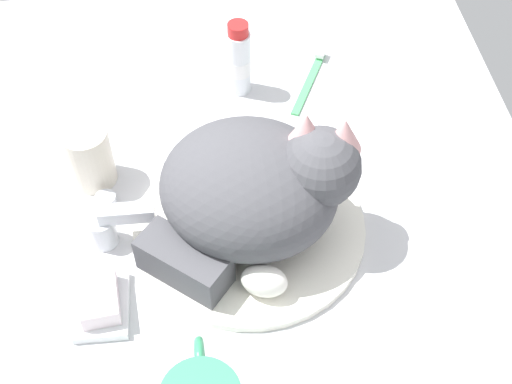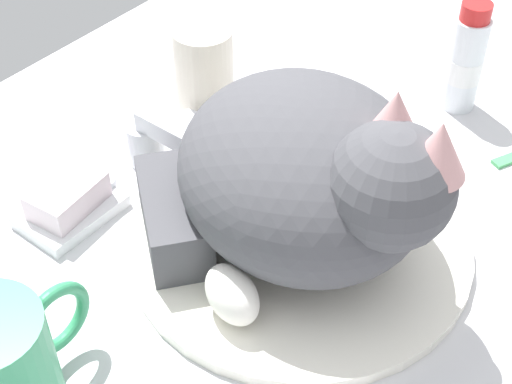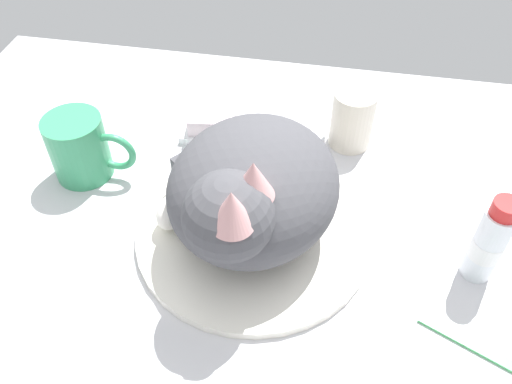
{
  "view_description": "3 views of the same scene",
  "coord_description": "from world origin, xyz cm",
  "px_view_note": "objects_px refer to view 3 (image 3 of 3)",
  "views": [
    {
      "loc": [
        -53.74,
        4.4,
        72.45
      ],
      "look_at": [
        2.28,
        -1.09,
        4.89
      ],
      "focal_mm": 48.27,
      "sensor_mm": 36.0,
      "label": 1
    },
    {
      "loc": [
        -39.64,
        -26.67,
        50.31
      ],
      "look_at": [
        -2.39,
        2.99,
        6.46
      ],
      "focal_mm": 54.69,
      "sensor_mm": 36.0,
      "label": 2
    },
    {
      "loc": [
        8.13,
        -42.85,
        52.84
      ],
      "look_at": [
        -0.31,
        3.22,
        4.53
      ],
      "focal_mm": 36.94,
      "sensor_mm": 36.0,
      "label": 3
    }
  ],
  "objects_px": {
    "faucet": "(276,132)",
    "coffee_mug": "(81,148)",
    "cat": "(248,191)",
    "rinse_cup": "(352,119)",
    "soap_bar": "(212,122)",
    "toothpaste_bottle": "(489,242)",
    "toothbrush": "(497,357)"
  },
  "relations": [
    {
      "from": "faucet",
      "to": "coffee_mug",
      "type": "height_order",
      "value": "coffee_mug"
    },
    {
      "from": "cat",
      "to": "rinse_cup",
      "type": "height_order",
      "value": "cat"
    },
    {
      "from": "faucet",
      "to": "soap_bar",
      "type": "bearing_deg",
      "value": 175.78
    },
    {
      "from": "faucet",
      "to": "toothpaste_bottle",
      "type": "bearing_deg",
      "value": -34.36
    },
    {
      "from": "rinse_cup",
      "to": "toothpaste_bottle",
      "type": "height_order",
      "value": "toothpaste_bottle"
    },
    {
      "from": "coffee_mug",
      "to": "cat",
      "type": "bearing_deg",
      "value": -17.68
    },
    {
      "from": "cat",
      "to": "rinse_cup",
      "type": "bearing_deg",
      "value": 62.04
    },
    {
      "from": "toothpaste_bottle",
      "to": "soap_bar",
      "type": "bearing_deg",
      "value": 152.49
    },
    {
      "from": "faucet",
      "to": "soap_bar",
      "type": "relative_size",
      "value": 2.16
    },
    {
      "from": "rinse_cup",
      "to": "toothbrush",
      "type": "bearing_deg",
      "value": -61.94
    },
    {
      "from": "soap_bar",
      "to": "toothpaste_bottle",
      "type": "bearing_deg",
      "value": -27.51
    },
    {
      "from": "coffee_mug",
      "to": "toothpaste_bottle",
      "type": "xyz_separation_m",
      "value": [
        0.53,
        -0.08,
        0.01
      ]
    },
    {
      "from": "coffee_mug",
      "to": "toothpaste_bottle",
      "type": "distance_m",
      "value": 0.54
    },
    {
      "from": "soap_bar",
      "to": "toothbrush",
      "type": "relative_size",
      "value": 0.47
    },
    {
      "from": "cat",
      "to": "toothbrush",
      "type": "distance_m",
      "value": 0.32
    },
    {
      "from": "faucet",
      "to": "coffee_mug",
      "type": "relative_size",
      "value": 1.19
    },
    {
      "from": "soap_bar",
      "to": "toothbrush",
      "type": "xyz_separation_m",
      "value": [
        0.39,
        -0.31,
        -0.02
      ]
    },
    {
      "from": "cat",
      "to": "coffee_mug",
      "type": "relative_size",
      "value": 2.33
    },
    {
      "from": "rinse_cup",
      "to": "soap_bar",
      "type": "height_order",
      "value": "rinse_cup"
    },
    {
      "from": "coffee_mug",
      "to": "toothpaste_bottle",
      "type": "bearing_deg",
      "value": -8.57
    },
    {
      "from": "cat",
      "to": "soap_bar",
      "type": "bearing_deg",
      "value": 116.0
    },
    {
      "from": "cat",
      "to": "soap_bar",
      "type": "relative_size",
      "value": 4.24
    },
    {
      "from": "coffee_mug",
      "to": "toothpaste_bottle",
      "type": "height_order",
      "value": "toothpaste_bottle"
    },
    {
      "from": "toothbrush",
      "to": "cat",
      "type": "bearing_deg",
      "value": 158.61
    },
    {
      "from": "coffee_mug",
      "to": "rinse_cup",
      "type": "xyz_separation_m",
      "value": [
        0.37,
        0.14,
        -0.0
      ]
    },
    {
      "from": "rinse_cup",
      "to": "toothbrush",
      "type": "distance_m",
      "value": 0.38
    },
    {
      "from": "faucet",
      "to": "toothbrush",
      "type": "xyz_separation_m",
      "value": [
        0.29,
        -0.3,
        -0.02
      ]
    },
    {
      "from": "rinse_cup",
      "to": "soap_bar",
      "type": "xyz_separation_m",
      "value": [
        -0.21,
        -0.02,
        -0.02
      ]
    },
    {
      "from": "rinse_cup",
      "to": "toothpaste_bottle",
      "type": "xyz_separation_m",
      "value": [
        0.17,
        -0.22,
        0.01
      ]
    },
    {
      "from": "toothpaste_bottle",
      "to": "toothbrush",
      "type": "distance_m",
      "value": 0.13
    },
    {
      "from": "rinse_cup",
      "to": "toothbrush",
      "type": "height_order",
      "value": "rinse_cup"
    },
    {
      "from": "faucet",
      "to": "coffee_mug",
      "type": "distance_m",
      "value": 0.28
    }
  ]
}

